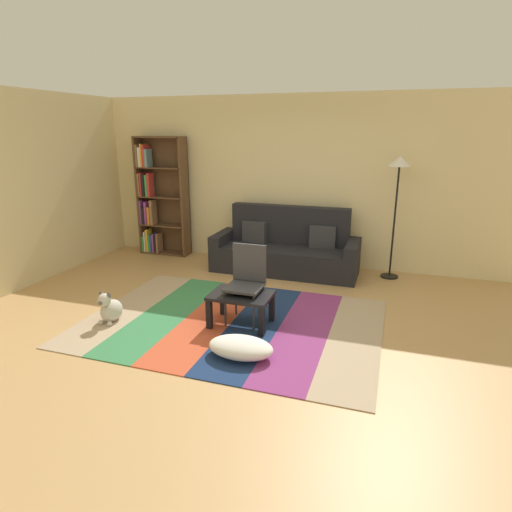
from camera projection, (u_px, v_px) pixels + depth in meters
ground_plane at (245, 322)px, 4.98m from camera, size 14.00×14.00×0.00m
back_wall at (297, 182)px, 6.92m from camera, size 6.80×0.10×2.70m
left_wall at (44, 187)px, 6.30m from camera, size 0.10×5.50×2.70m
rug at (232, 322)px, 4.98m from camera, size 3.37×2.41×0.01m
couch at (286, 250)px, 6.74m from camera, size 2.26×0.80×1.00m
bookshelf at (157, 199)px, 7.54m from camera, size 0.90×0.28×2.05m
coffee_table at (241, 300)px, 4.83m from camera, size 0.69×0.49×0.37m
pouf at (241, 347)px, 4.20m from camera, size 0.66×0.41×0.19m
dog at (110, 309)px, 4.96m from camera, size 0.22×0.35×0.40m
standing_lamp at (398, 178)px, 6.09m from camera, size 0.32×0.32×1.80m
tv_remote at (247, 292)px, 4.82m from camera, size 0.05×0.15×0.02m
folding_chair at (247, 277)px, 4.91m from camera, size 0.40×0.40×0.90m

